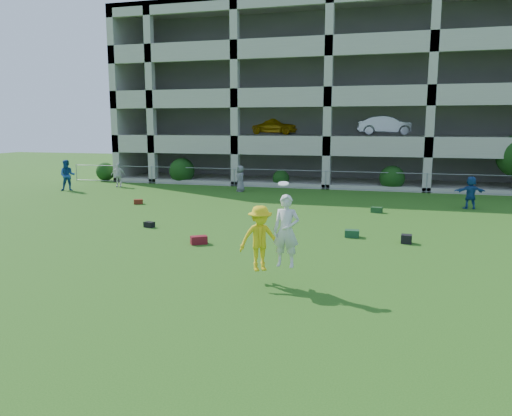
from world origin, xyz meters
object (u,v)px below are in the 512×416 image
(bystander_d, at_px, (471,192))
(parking_garage, at_px, (343,98))
(bystander_a, at_px, (67,175))
(bystander_b, at_px, (118,175))
(frisbee_contest, at_px, (268,236))
(crate_d, at_px, (406,239))
(bystander_c, at_px, (240,179))

(bystander_d, relative_size, parking_garage, 0.05)
(bystander_a, xyz_separation_m, bystander_b, (1.93, 2.59, -0.17))
(frisbee_contest, bearing_deg, crate_d, 57.75)
(bystander_b, bearing_deg, parking_garage, 19.38)
(crate_d, distance_m, parking_garage, 23.52)
(bystander_b, relative_size, bystander_d, 0.98)
(bystander_c, bearing_deg, bystander_b, -130.25)
(bystander_c, distance_m, crate_d, 14.71)
(crate_d, xyz_separation_m, parking_garage, (-4.67, 22.29, 5.86))
(bystander_c, relative_size, bystander_d, 1.00)
(bystander_b, height_order, bystander_c, bystander_c)
(bystander_b, distance_m, frisbee_contest, 22.09)
(crate_d, xyz_separation_m, frisbee_contest, (-3.48, -5.51, 1.09))
(parking_garage, bearing_deg, crate_d, -78.16)
(bystander_c, bearing_deg, bystander_a, -116.05)
(bystander_d, xyz_separation_m, frisbee_contest, (-6.53, -13.76, 0.45))
(parking_garage, bearing_deg, frisbee_contest, -87.54)
(bystander_a, xyz_separation_m, bystander_c, (10.29, 2.55, -0.16))
(bystander_c, xyz_separation_m, parking_garage, (4.83, 11.08, 5.22))
(bystander_a, bearing_deg, frisbee_contest, -68.43)
(bystander_a, bearing_deg, bystander_b, 25.82)
(bystander_a, bearing_deg, crate_d, -51.08)
(bystander_d, distance_m, frisbee_contest, 15.24)
(bystander_c, height_order, bystander_d, bystander_d)
(bystander_b, xyz_separation_m, crate_d, (17.86, -11.25, -0.63))
(bystander_a, bearing_deg, bystander_d, -28.48)
(bystander_d, relative_size, frisbee_contest, 0.69)
(bystander_c, xyz_separation_m, crate_d, (9.50, -11.21, -0.64))
(bystander_b, xyz_separation_m, bystander_d, (20.90, -3.01, 0.01))
(bystander_b, relative_size, frisbee_contest, 0.68)
(bystander_a, distance_m, crate_d, 21.62)
(bystander_b, height_order, frisbee_contest, frisbee_contest)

